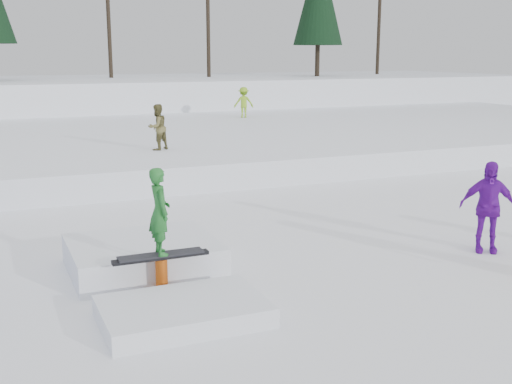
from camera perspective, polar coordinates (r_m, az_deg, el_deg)
name	(u,v)px	position (r m, az deg, el deg)	size (l,w,h in m)	color
ground	(274,277)	(11.49, 1.65, -7.53)	(120.00, 120.00, 0.00)	white
snow_berm	(63,99)	(40.16, -16.77, 7.90)	(60.00, 14.00, 2.40)	white
snow_midrise	(107,142)	(26.44, -13.08, 4.35)	(50.00, 18.00, 0.80)	white
walker_olive	(157,127)	(21.10, -8.76, 5.72)	(0.72, 0.56, 1.48)	brown
walker_ygreen	(244,102)	(31.52, -1.11, 7.97)	(0.95, 0.55, 1.48)	#85BA22
spectator_purple	(487,207)	(13.47, 19.88, -1.24)	(1.07, 0.45, 1.83)	#6910A8
jib_rail_feature	(153,266)	(11.25, -9.14, -6.49)	(2.60, 4.40, 2.11)	white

